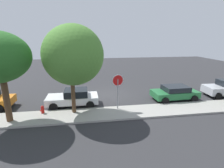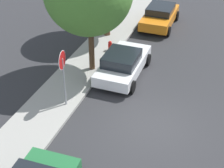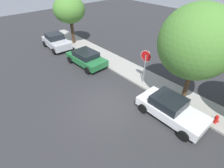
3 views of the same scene
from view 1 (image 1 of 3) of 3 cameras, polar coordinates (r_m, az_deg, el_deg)
The scene contains 7 objects.
ground_plane at distance 17.42m, azimuth -0.99°, elevation -3.43°, with size 60.00×60.00×0.00m, color #2D2D30.
sidewalk_curb at distance 13.21m, azimuth 1.78°, elevation -9.42°, with size 32.00×2.29×0.14m, color #9E9B93.
stop_sign at distance 13.16m, azimuth 1.91°, elevation -0.65°, with size 0.84×0.14×2.84m.
parked_car_white at distance 14.85m, azimuth -12.46°, elevation -4.30°, with size 4.16×2.07×1.39m.
parked_car_green at distance 16.78m, azimuth 19.81°, elevation -2.61°, with size 4.08×2.21×1.31m.
street_tree_far at distance 12.41m, azimuth -12.53°, elevation 9.16°, with size 4.20×4.20×6.44m.
fire_hydrant at distance 13.90m, azimuth -21.70°, elevation -7.97°, with size 0.30×0.22×0.72m.
Camera 1 is at (2.25, 16.35, 5.59)m, focal length 28.00 mm.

